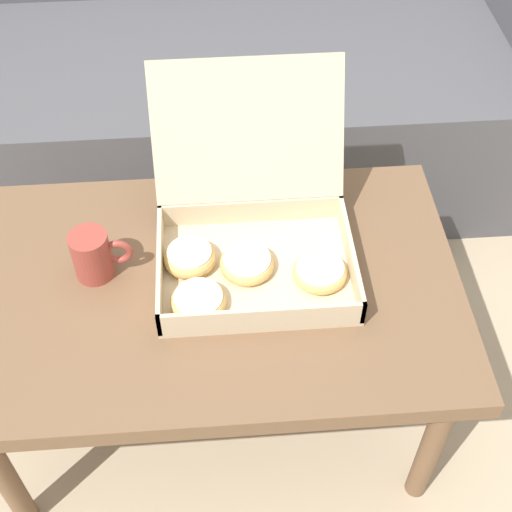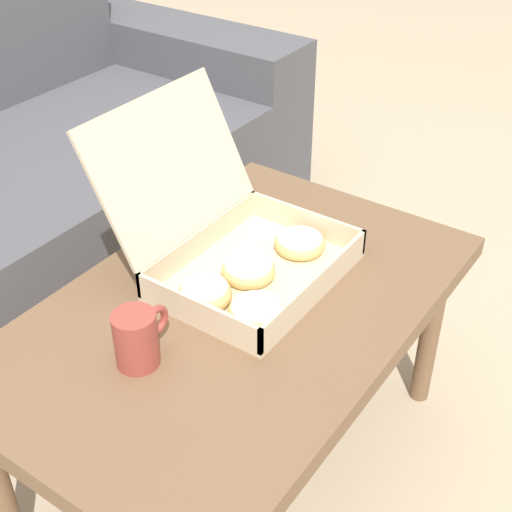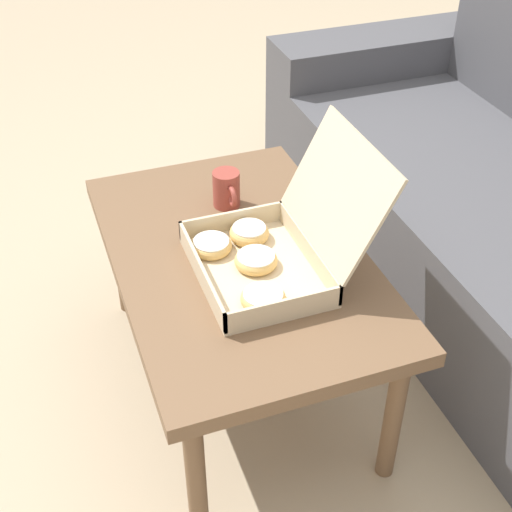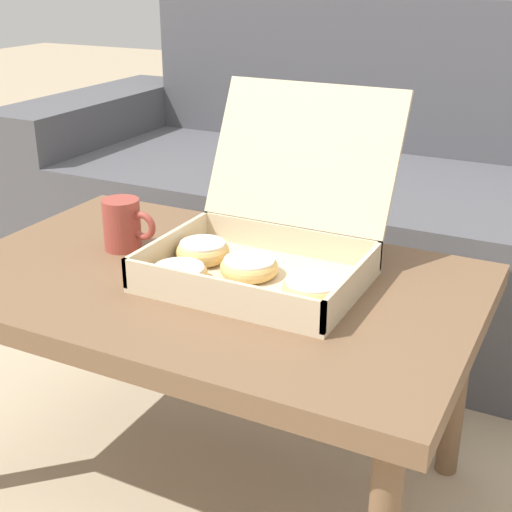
% 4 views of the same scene
% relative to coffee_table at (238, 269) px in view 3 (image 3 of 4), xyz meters
% --- Properties ---
extents(ground_plane, '(12.00, 12.00, 0.00)m').
position_rel_coffee_table_xyz_m(ground_plane, '(0.00, 0.12, -0.40)').
color(ground_plane, tan).
extents(coffee_table, '(0.94, 0.59, 0.44)m').
position_rel_coffee_table_xyz_m(coffee_table, '(0.00, 0.00, 0.00)').
color(coffee_table, brown).
rests_on(coffee_table, ground_plane).
extents(pastry_box, '(0.36, 0.40, 0.31)m').
position_rel_coffee_table_xyz_m(pastry_box, '(0.07, 0.05, 0.10)').
color(pastry_box, beige).
rests_on(pastry_box, coffee_table).
extents(coffee_mug, '(0.11, 0.07, 0.10)m').
position_rel_coffee_table_xyz_m(coffee_mug, '(-0.21, 0.04, 0.10)').
color(coffee_mug, '#993D33').
rests_on(coffee_mug, coffee_table).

